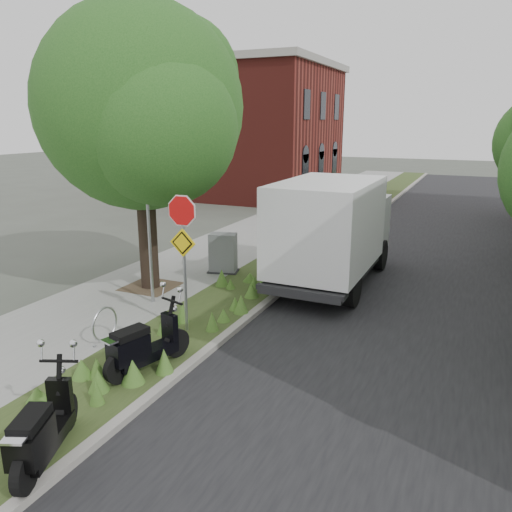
% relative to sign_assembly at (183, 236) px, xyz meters
% --- Properties ---
extents(ground, '(120.00, 120.00, 0.00)m').
position_rel_sign_assembly_xyz_m(ground, '(1.40, -0.58, -2.33)').
color(ground, '#4C5147').
rests_on(ground, ground).
extents(sidewalk_near, '(3.50, 60.00, 0.12)m').
position_rel_sign_assembly_xyz_m(sidewalk_near, '(-2.85, 9.42, -2.27)').
color(sidewalk_near, gray).
rests_on(sidewalk_near, ground).
extents(verge, '(2.00, 60.00, 0.12)m').
position_rel_sign_assembly_xyz_m(verge, '(-0.10, 9.42, -2.27)').
color(verge, '#30421C').
rests_on(verge, ground).
extents(kerb_near, '(0.20, 60.00, 0.13)m').
position_rel_sign_assembly_xyz_m(kerb_near, '(0.90, 9.42, -2.26)').
color(kerb_near, '#9E9991').
rests_on(kerb_near, ground).
extents(road, '(7.00, 60.00, 0.01)m').
position_rel_sign_assembly_xyz_m(road, '(4.40, 9.42, -2.32)').
color(road, black).
rests_on(road, ground).
extents(street_tree_main, '(6.21, 5.54, 7.66)m').
position_rel_sign_assembly_xyz_m(street_tree_main, '(-2.68, 2.28, 2.48)').
color(street_tree_main, black).
rests_on(street_tree_main, ground).
extents(bare_post, '(0.08, 0.08, 4.00)m').
position_rel_sign_assembly_xyz_m(bare_post, '(-1.80, 1.22, -0.21)').
color(bare_post, '#A5A8AD').
rests_on(bare_post, ground).
extents(bike_hoop, '(0.06, 0.78, 0.77)m').
position_rel_sign_assembly_xyz_m(bike_hoop, '(-1.30, -1.18, -1.83)').
color(bike_hoop, '#A5A8AD').
rests_on(bike_hoop, ground).
extents(sign_assembly, '(0.94, 0.08, 3.22)m').
position_rel_sign_assembly_xyz_m(sign_assembly, '(0.00, 0.00, 0.00)').
color(sign_assembly, '#A5A8AD').
rests_on(sign_assembly, ground).
extents(brick_building, '(9.40, 10.40, 8.30)m').
position_rel_sign_assembly_xyz_m(brick_building, '(-8.10, 21.42, 1.88)').
color(brick_building, maroon).
rests_on(brick_building, ground).
extents(scooter_near, '(0.93, 1.82, 0.92)m').
position_rel_sign_assembly_xyz_m(scooter_near, '(0.70, -4.78, -1.76)').
color(scooter_near, black).
rests_on(scooter_near, ground).
extents(scooter_far, '(0.74, 1.93, 0.94)m').
position_rel_sign_assembly_xyz_m(scooter_far, '(0.28, -2.05, -1.75)').
color(scooter_far, black).
rests_on(scooter_far, ground).
extents(box_truck, '(2.42, 5.92, 2.67)m').
position_rel_sign_assembly_xyz_m(box_truck, '(1.92, 4.96, -0.59)').
color(box_truck, '#262628').
rests_on(box_truck, ground).
extents(utility_cabinet, '(1.04, 0.82, 1.23)m').
position_rel_sign_assembly_xyz_m(utility_cabinet, '(-1.40, 4.39, -1.62)').
color(utility_cabinet, '#262628').
rests_on(utility_cabinet, ground).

